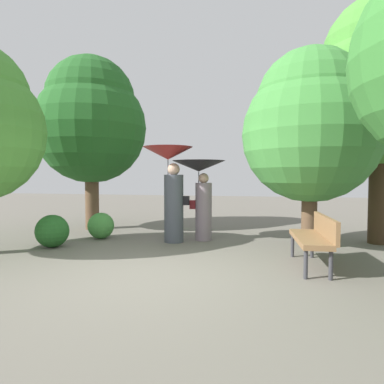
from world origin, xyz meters
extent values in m
plane|color=#6B665B|center=(0.00, 0.00, 0.00)|extent=(40.00, 40.00, 0.00)
cylinder|color=#474C56|center=(-0.30, 2.49, 0.75)|extent=(0.43, 0.43, 1.50)
sphere|color=tan|center=(-0.30, 2.49, 1.62)|extent=(0.27, 0.27, 0.27)
cylinder|color=#333338|center=(-0.43, 2.48, 1.41)|extent=(0.02, 0.02, 0.85)
cone|color=#B22D2D|center=(-0.43, 2.48, 1.97)|extent=(1.10, 1.10, 0.28)
cube|color=black|center=(-0.03, 2.51, 0.93)|extent=(0.14, 0.10, 0.20)
cylinder|color=gray|center=(0.30, 2.85, 0.66)|extent=(0.37, 0.37, 1.31)
sphere|color=tan|center=(0.30, 2.85, 1.42)|extent=(0.23, 0.23, 0.23)
cylinder|color=#333338|center=(0.19, 2.84, 1.21)|extent=(0.02, 0.02, 0.71)
cone|color=black|center=(0.19, 2.84, 1.69)|extent=(1.21, 1.21, 0.25)
cube|color=maroon|center=(0.06, 2.83, 0.81)|extent=(0.14, 0.10, 0.20)
cylinder|color=#38383D|center=(2.18, 1.62, 0.22)|extent=(0.06, 0.06, 0.44)
cylinder|color=#38383D|center=(2.52, 1.64, 0.22)|extent=(0.06, 0.06, 0.44)
cylinder|color=#38383D|center=(2.26, 0.28, 0.22)|extent=(0.06, 0.06, 0.44)
cylinder|color=#38383D|center=(2.60, 0.31, 0.22)|extent=(0.06, 0.06, 0.44)
cube|color=olive|center=(2.39, 0.96, 0.46)|extent=(0.53, 1.52, 0.08)
cube|color=olive|center=(2.63, 0.98, 0.66)|extent=(0.16, 1.50, 0.35)
cylinder|color=#42301E|center=(4.09, 3.29, 2.15)|extent=(0.43, 0.43, 4.31)
sphere|color=#4C9338|center=(4.09, 3.29, 3.23)|extent=(3.06, 3.06, 3.06)
sphere|color=#4C9338|center=(4.09, 3.29, 4.09)|extent=(2.45, 2.45, 2.45)
cylinder|color=brown|center=(-3.02, 3.79, 1.85)|extent=(0.37, 0.37, 3.71)
sphere|color=#235B23|center=(-3.02, 3.79, 2.78)|extent=(3.01, 3.01, 3.01)
sphere|color=#235B23|center=(-3.02, 3.79, 3.52)|extent=(2.41, 2.41, 2.41)
cylinder|color=brown|center=(2.56, 2.47, 1.54)|extent=(0.31, 0.31, 3.08)
sphere|color=#428C3D|center=(2.56, 2.47, 2.31)|extent=(2.73, 2.73, 2.73)
sphere|color=#428C3D|center=(2.56, 2.47, 2.92)|extent=(2.19, 2.19, 2.19)
sphere|color=#428C3D|center=(-2.08, 2.50, 0.31)|extent=(0.61, 0.61, 0.61)
sphere|color=#235B23|center=(-2.59, 1.40, 0.34)|extent=(0.67, 0.67, 0.67)
camera|label=1|loc=(1.71, -4.69, 1.47)|focal=31.52mm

